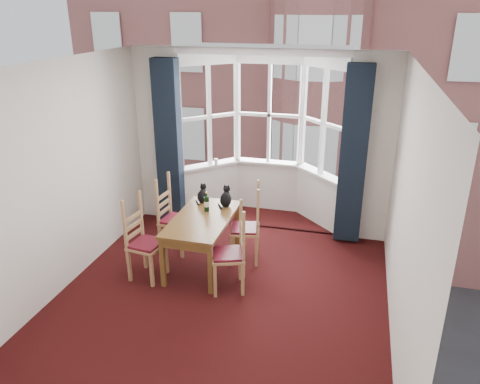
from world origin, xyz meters
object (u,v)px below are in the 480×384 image
(wine_bottle, at_px, (207,203))
(chair_right_far, at_px, (251,229))
(chair_right_near, at_px, (235,255))
(cat_right, at_px, (226,198))
(cat_left, at_px, (203,195))
(dining_table, at_px, (202,224))
(chair_left_near, at_px, (141,244))
(chair_left_far, at_px, (170,220))
(candle_tall, at_px, (216,162))

(wine_bottle, bearing_deg, chair_right_far, 7.10)
(chair_right_near, height_order, cat_right, cat_right)
(cat_left, bearing_deg, chair_right_far, -15.14)
(dining_table, relative_size, cat_left, 4.89)
(chair_left_near, xyz_separation_m, chair_right_near, (1.27, 0.02, 0.00))
(chair_left_far, relative_size, chair_right_far, 1.00)
(cat_right, bearing_deg, wine_bottle, -131.77)
(dining_table, bearing_deg, chair_right_near, -37.70)
(cat_right, relative_size, wine_bottle, 1.09)
(cat_right, distance_m, wine_bottle, 0.31)
(cat_left, xyz_separation_m, candle_tall, (-0.19, 1.26, 0.10))
(dining_table, distance_m, chair_right_far, 0.70)
(chair_left_near, relative_size, candle_tall, 8.88)
(dining_table, distance_m, cat_right, 0.54)
(chair_right_far, relative_size, candle_tall, 8.88)
(chair_left_near, height_order, chair_right_far, same)
(dining_table, distance_m, chair_right_near, 0.75)
(chair_left_far, bearing_deg, chair_right_far, -0.67)
(chair_left_near, relative_size, cat_left, 3.26)
(cat_left, bearing_deg, cat_right, -8.18)
(candle_tall, bearing_deg, wine_bottle, -77.44)
(dining_table, bearing_deg, cat_left, 107.88)
(chair_right_near, relative_size, wine_bottle, 3.25)
(cat_left, bearing_deg, wine_bottle, -61.22)
(chair_right_near, bearing_deg, chair_left_near, -178.96)
(chair_right_far, bearing_deg, chair_left_near, -149.29)
(chair_right_far, bearing_deg, chair_right_near, -92.27)
(dining_table, bearing_deg, cat_right, 66.38)
(wine_bottle, bearing_deg, chair_right_near, -48.91)
(chair_left_near, height_order, chair_left_far, same)
(dining_table, bearing_deg, chair_right_far, 26.41)
(chair_right_near, xyz_separation_m, candle_tall, (-0.93, 2.21, 0.45))
(wine_bottle, distance_m, candle_tall, 1.58)
(candle_tall, bearing_deg, chair_left_near, -98.63)
(dining_table, bearing_deg, chair_left_far, 152.32)
(cat_left, bearing_deg, candle_tall, 98.45)
(chair_right_far, xyz_separation_m, cat_left, (-0.77, 0.21, 0.35))
(cat_left, bearing_deg, dining_table, -72.12)
(chair_right_far, xyz_separation_m, cat_right, (-0.41, 0.16, 0.36))
(chair_left_near, distance_m, chair_right_near, 1.27)
(chair_left_near, xyz_separation_m, cat_left, (0.53, 0.98, 0.35))
(chair_right_near, height_order, wine_bottle, wine_bottle)
(chair_left_far, height_order, cat_left, cat_left)
(chair_left_near, xyz_separation_m, cat_right, (0.89, 0.93, 0.36))
(cat_left, bearing_deg, chair_right_near, -52.20)
(dining_table, relative_size, candle_tall, 13.30)
(chair_right_near, relative_size, cat_right, 2.97)
(chair_left_near, xyz_separation_m, wine_bottle, (0.68, 0.69, 0.37))
(dining_table, bearing_deg, wine_bottle, 92.00)
(chair_right_near, distance_m, cat_left, 1.26)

